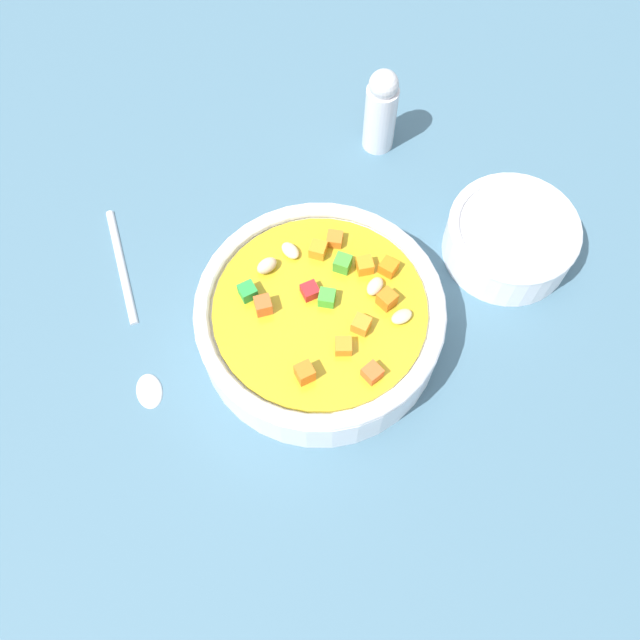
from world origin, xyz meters
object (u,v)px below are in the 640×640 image
object	(u,v)px
side_bowl_small	(510,238)
pepper_shaker	(381,110)
soup_bowl_main	(320,318)
spoon	(133,321)

from	to	relation	value
side_bowl_small	pepper_shaker	world-z (taller)	pepper_shaker
pepper_shaker	side_bowl_small	bearing A→B (deg)	81.14
soup_bowl_main	spoon	size ratio (longest dim) A/B	1.14
spoon	side_bowl_small	bearing A→B (deg)	84.79
spoon	pepper_shaker	size ratio (longest dim) A/B	1.95
soup_bowl_main	spoon	world-z (taller)	soup_bowl_main
side_bowl_small	pepper_shaker	xyz separation A→B (cm)	(-2.69, -17.24, 2.36)
soup_bowl_main	side_bowl_small	bearing A→B (deg)	155.79
soup_bowl_main	side_bowl_small	distance (cm)	19.44
spoon	side_bowl_small	distance (cm)	35.03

